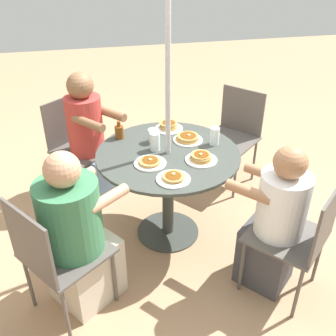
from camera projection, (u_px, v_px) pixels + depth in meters
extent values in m
plane|color=tan|center=(168.00, 232.00, 3.30)|extent=(12.00, 12.00, 0.00)
cylinder|color=#383D38|center=(168.00, 231.00, 3.29)|extent=(0.51, 0.51, 0.01)
cylinder|color=#383D38|center=(168.00, 196.00, 3.10)|extent=(0.09, 0.09, 0.74)
cylinder|color=#383D38|center=(168.00, 154.00, 2.90)|extent=(1.07, 1.07, 0.02)
cylinder|color=#ADADB2|center=(168.00, 106.00, 2.70)|extent=(0.04, 0.04, 2.27)
cylinder|color=#514C47|center=(242.00, 266.00, 2.66)|extent=(0.02, 0.02, 0.45)
cylinder|color=#514C47|center=(266.00, 235.00, 2.92)|extent=(0.02, 0.02, 0.45)
cylinder|color=#514C47|center=(298.00, 293.00, 2.46)|extent=(0.02, 0.02, 0.45)
cylinder|color=#514C47|center=(318.00, 257.00, 2.73)|extent=(0.02, 0.02, 0.45)
cube|color=#514C47|center=(286.00, 235.00, 2.57)|extent=(0.65, 0.65, 0.02)
cube|color=#514C47|center=(327.00, 221.00, 2.34)|extent=(0.30, 0.34, 0.43)
cube|color=#3D3D42|center=(266.00, 255.00, 2.75)|extent=(0.45, 0.45, 0.45)
cylinder|color=white|center=(282.00, 206.00, 2.48)|extent=(0.32, 0.32, 0.45)
sphere|color=#A3704C|center=(290.00, 162.00, 2.32)|extent=(0.21, 0.21, 0.21)
cylinder|color=#A3704C|center=(249.00, 192.00, 2.43)|extent=(0.27, 0.25, 0.07)
cylinder|color=#A3704C|center=(266.00, 174.00, 2.61)|extent=(0.27, 0.25, 0.07)
cylinder|color=#514C47|center=(235.00, 177.00, 3.60)|extent=(0.02, 0.02, 0.45)
cylinder|color=#514C47|center=(199.00, 164.00, 3.80)|extent=(0.02, 0.02, 0.45)
cylinder|color=#514C47|center=(254.00, 160.00, 3.86)|extent=(0.02, 0.02, 0.45)
cylinder|color=#514C47|center=(220.00, 148.00, 4.06)|extent=(0.02, 0.02, 0.45)
cube|color=#514C47|center=(229.00, 140.00, 3.70)|extent=(0.65, 0.65, 0.02)
cube|color=#514C47|center=(242.00, 111.00, 3.74)|extent=(0.34, 0.30, 0.43)
cylinder|color=#514C47|center=(116.00, 170.00, 3.70)|extent=(0.02, 0.02, 0.45)
cylinder|color=#514C47|center=(85.00, 189.00, 3.44)|extent=(0.02, 0.02, 0.45)
cylinder|color=#514C47|center=(88.00, 157.00, 3.90)|extent=(0.02, 0.02, 0.45)
cylinder|color=#514C47|center=(56.00, 174.00, 3.64)|extent=(0.02, 0.02, 0.45)
cube|color=#514C47|center=(84.00, 150.00, 3.55)|extent=(0.65, 0.65, 0.02)
cube|color=#514C47|center=(64.00, 121.00, 3.54)|extent=(0.30, 0.34, 0.43)
cube|color=slate|center=(94.00, 176.00, 3.62)|extent=(0.44, 0.43, 0.45)
cylinder|color=#B73833|center=(85.00, 126.00, 3.38)|extent=(0.31, 0.31, 0.53)
sphere|color=brown|center=(80.00, 86.00, 3.19)|extent=(0.22, 0.22, 0.22)
cylinder|color=brown|center=(110.00, 113.00, 3.30)|extent=(0.29, 0.26, 0.07)
cylinder|color=brown|center=(88.00, 123.00, 3.13)|extent=(0.29, 0.26, 0.07)
cylinder|color=#514C47|center=(77.00, 250.00, 2.79)|extent=(0.02, 0.02, 0.45)
cylinder|color=#514C47|center=(115.00, 277.00, 2.58)|extent=(0.02, 0.02, 0.45)
cylinder|color=#514C47|center=(29.00, 282.00, 2.54)|extent=(0.02, 0.02, 0.45)
cylinder|color=#514C47|center=(66.00, 315.00, 2.32)|extent=(0.02, 0.02, 0.45)
cube|color=#514C47|center=(67.00, 253.00, 2.43)|extent=(0.64, 0.64, 0.02)
cube|color=#514C47|center=(29.00, 244.00, 2.17)|extent=(0.36, 0.28, 0.43)
cube|color=beige|center=(86.00, 269.00, 2.63)|extent=(0.53, 0.53, 0.45)
cylinder|color=#38754C|center=(70.00, 218.00, 2.35)|extent=(0.38, 0.38, 0.49)
sphere|color=tan|center=(62.00, 170.00, 2.17)|extent=(0.21, 0.21, 0.21)
cylinder|color=tan|center=(76.00, 180.00, 2.49)|extent=(0.23, 0.27, 0.07)
cylinder|color=tan|center=(108.00, 199.00, 2.32)|extent=(0.23, 0.27, 0.07)
cylinder|color=white|center=(150.00, 163.00, 2.75)|extent=(0.23, 0.23, 0.01)
cylinder|color=#BC8947|center=(149.00, 162.00, 2.75)|extent=(0.15, 0.15, 0.01)
cylinder|color=#BC8947|center=(150.00, 161.00, 2.74)|extent=(0.15, 0.15, 0.01)
ellipsoid|color=brown|center=(150.00, 160.00, 2.74)|extent=(0.12, 0.11, 0.00)
cube|color=#F4E084|center=(150.00, 159.00, 2.73)|extent=(0.03, 0.03, 0.01)
cylinder|color=white|center=(173.00, 179.00, 2.58)|extent=(0.23, 0.23, 0.01)
cylinder|color=#BC8947|center=(173.00, 177.00, 2.58)|extent=(0.14, 0.14, 0.01)
cylinder|color=#BC8947|center=(174.00, 176.00, 2.57)|extent=(0.15, 0.15, 0.01)
ellipsoid|color=brown|center=(173.00, 175.00, 2.56)|extent=(0.12, 0.11, 0.00)
cube|color=#F4E084|center=(174.00, 174.00, 2.57)|extent=(0.02, 0.02, 0.01)
cylinder|color=white|center=(188.00, 140.00, 3.05)|extent=(0.23, 0.23, 0.01)
cylinder|color=#BC8947|center=(187.00, 139.00, 3.04)|extent=(0.18, 0.18, 0.01)
cylinder|color=#BC8947|center=(187.00, 137.00, 3.04)|extent=(0.17, 0.17, 0.01)
cylinder|color=#BC8947|center=(188.00, 136.00, 3.03)|extent=(0.17, 0.17, 0.01)
ellipsoid|color=brown|center=(188.00, 135.00, 3.03)|extent=(0.14, 0.13, 0.00)
cube|color=#F4E084|center=(189.00, 135.00, 3.02)|extent=(0.03, 0.03, 0.01)
cylinder|color=white|center=(201.00, 160.00, 2.79)|extent=(0.23, 0.23, 0.01)
cylinder|color=#BC8947|center=(201.00, 159.00, 2.78)|extent=(0.15, 0.15, 0.01)
cylinder|color=#BC8947|center=(201.00, 157.00, 2.79)|extent=(0.15, 0.15, 0.01)
cylinder|color=#BC8947|center=(201.00, 157.00, 2.77)|extent=(0.14, 0.14, 0.01)
cylinder|color=#BC8947|center=(201.00, 155.00, 2.77)|extent=(0.14, 0.14, 0.01)
ellipsoid|color=brown|center=(201.00, 154.00, 2.77)|extent=(0.11, 0.10, 0.00)
cube|color=#F4E084|center=(201.00, 154.00, 2.76)|extent=(0.02, 0.02, 0.01)
cylinder|color=white|center=(169.00, 129.00, 3.22)|extent=(0.23, 0.23, 0.01)
cylinder|color=#BC8947|center=(169.00, 127.00, 3.21)|extent=(0.14, 0.14, 0.01)
cylinder|color=#BC8947|center=(168.00, 126.00, 3.21)|extent=(0.15, 0.15, 0.01)
cylinder|color=#BC8947|center=(168.00, 124.00, 3.21)|extent=(0.14, 0.14, 0.01)
cylinder|color=#BC8947|center=(168.00, 123.00, 3.20)|extent=(0.14, 0.14, 0.01)
ellipsoid|color=brown|center=(169.00, 122.00, 3.19)|extent=(0.12, 0.11, 0.00)
cube|color=#F4E084|center=(169.00, 122.00, 3.19)|extent=(0.03, 0.03, 0.01)
cylinder|color=brown|center=(119.00, 132.00, 3.07)|extent=(0.07, 0.07, 0.10)
cylinder|color=brown|center=(119.00, 124.00, 3.03)|extent=(0.03, 0.03, 0.04)
torus|color=brown|center=(119.00, 129.00, 3.08)|extent=(0.05, 0.01, 0.05)
cylinder|color=white|center=(154.00, 136.00, 3.02)|extent=(0.08, 0.08, 0.09)
cylinder|color=white|center=(153.00, 130.00, 2.99)|extent=(0.09, 0.09, 0.01)
cylinder|color=silver|center=(155.00, 141.00, 2.90)|extent=(0.08, 0.08, 0.14)
cylinder|color=silver|center=(215.00, 136.00, 2.97)|extent=(0.07, 0.07, 0.14)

